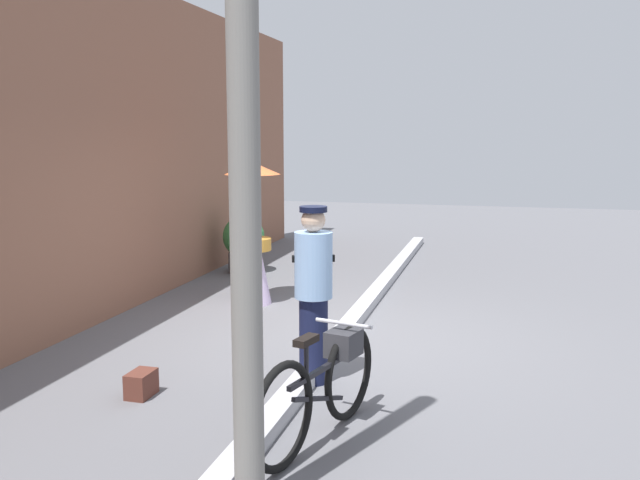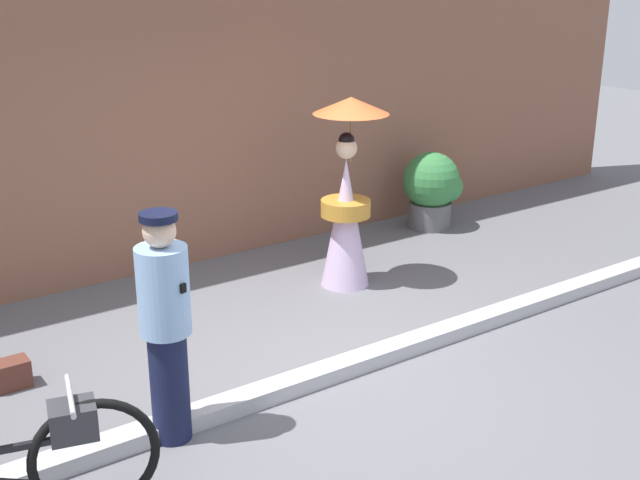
# 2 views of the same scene
# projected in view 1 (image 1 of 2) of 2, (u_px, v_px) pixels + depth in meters

# --- Properties ---
(ground_plane) EXTENTS (30.00, 30.00, 0.00)m
(ground_plane) POSITION_uv_depth(u_px,v_px,m) (342.00, 338.00, 7.57)
(ground_plane) COLOR slate
(building_wall) EXTENTS (14.00, 0.40, 4.16)m
(building_wall) POSITION_uv_depth(u_px,v_px,m) (84.00, 148.00, 8.06)
(building_wall) COLOR brown
(building_wall) RESTS_ON ground_plane
(sidewalk_curb) EXTENTS (14.00, 0.20, 0.12)m
(sidewalk_curb) POSITION_uv_depth(u_px,v_px,m) (342.00, 333.00, 7.56)
(sidewalk_curb) COLOR #B2B2B7
(sidewalk_curb) RESTS_ON ground_plane
(bicycle_near_officer) EXTENTS (1.69, 0.58, 0.84)m
(bicycle_near_officer) POSITION_uv_depth(u_px,v_px,m) (322.00, 384.00, 5.00)
(bicycle_near_officer) COLOR black
(bicycle_near_officer) RESTS_ON ground_plane
(person_officer) EXTENTS (0.34, 0.37, 1.61)m
(person_officer) POSITION_uv_depth(u_px,v_px,m) (313.00, 290.00, 6.10)
(person_officer) COLOR #141938
(person_officer) RESTS_ON ground_plane
(person_with_parasol) EXTENTS (0.73, 0.73, 1.88)m
(person_with_parasol) POSITION_uv_depth(u_px,v_px,m) (253.00, 236.00, 9.01)
(person_with_parasol) COLOR silver
(person_with_parasol) RESTS_ON ground_plane
(potted_plant_by_door) EXTENTS (0.70, 0.68, 0.93)m
(potted_plant_by_door) POSITION_uv_depth(u_px,v_px,m) (245.00, 242.00, 11.17)
(potted_plant_by_door) COLOR #59595B
(potted_plant_by_door) RESTS_ON ground_plane
(backpack_on_pavement) EXTENTS (0.28, 0.19, 0.22)m
(backpack_on_pavement) POSITION_uv_depth(u_px,v_px,m) (142.00, 383.00, 5.87)
(backpack_on_pavement) COLOR #592D23
(backpack_on_pavement) RESTS_ON ground_plane
(utility_pole) EXTENTS (0.18, 0.18, 4.80)m
(utility_pole) POSITION_uv_depth(u_px,v_px,m) (243.00, 103.00, 3.71)
(utility_pole) COLOR slate
(utility_pole) RESTS_ON ground_plane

